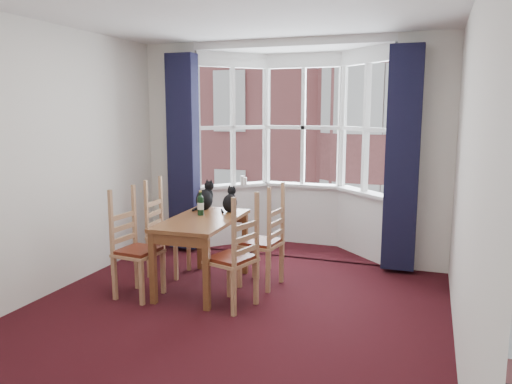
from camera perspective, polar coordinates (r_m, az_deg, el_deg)
The scene contains 22 objects.
floor at distance 4.71m, azimuth -4.11°, elevation -14.75°, with size 4.50×4.50×0.00m, color black.
ceiling at distance 4.39m, azimuth -4.56°, elevation 20.88°, with size 4.50×4.50×0.00m, color white.
wall_left at distance 5.45m, azimuth -24.00°, elevation 3.06°, with size 4.50×4.50×0.00m, color silver.
wall_right at distance 3.98m, azimuth 23.10°, elevation 1.07°, with size 4.50×4.50×0.00m, color silver.
wall_near at distance 2.47m, azimuth -25.80°, elevation -3.79°, with size 4.00×4.00×0.00m, color silver.
wall_back_pier_left at distance 7.07m, azimuth -9.28°, elevation 5.01°, with size 0.70×0.12×2.80m, color silver.
wall_back_pier_right at distance 6.21m, azimuth 18.63°, elevation 4.06°, with size 0.70×0.12×2.80m, color silver.
bay_window at distance 6.93m, azimuth 4.89°, elevation 5.02°, with size 2.76×0.94×2.80m.
curtain_left at distance 6.81m, azimuth -8.29°, elevation 4.45°, with size 0.38×0.22×2.60m, color black.
curtain_right at distance 6.04m, azimuth 16.39°, elevation 3.56°, with size 0.38×0.22×2.60m, color black.
dining_table at distance 5.42m, azimuth -6.14°, elevation -4.15°, with size 0.72×1.29×0.77m.
chair_left_near at distance 5.36m, azimuth -14.07°, elevation -6.60°, with size 0.44×0.46×0.92m.
chair_left_far at distance 6.00m, azimuth -10.74°, elevation -4.79°, with size 0.42×0.44×0.92m.
chair_right_near at distance 4.87m, azimuth -2.00°, elevation -7.96°, with size 0.50×0.52×0.92m.
chair_right_far at distance 5.46m, azimuth 1.44°, elevation -6.03°, with size 0.45×0.46×0.92m.
cat_left at distance 5.85m, azimuth -5.85°, elevation -0.67°, with size 0.25×0.30×0.36m.
cat_right at distance 5.70m, azimuth -2.98°, elevation -1.10°, with size 0.17×0.24×0.31m.
wine_bottle at distance 5.53m, azimuth -6.35°, elevation -1.42°, with size 0.07×0.07×0.28m.
candle_tall at distance 7.07m, azimuth -1.57°, elevation 1.34°, with size 0.06×0.06×0.13m, color white.
candle_short at distance 7.09m, azimuth -1.28°, elevation 1.26°, with size 0.06×0.06×0.10m, color white.
street at distance 37.08m, azimuth 16.29°, elevation -3.34°, with size 80.00×80.00×0.00m, color #333335.
tenement_building at distance 18.03m, azimuth 14.03°, elevation 8.07°, with size 18.40×7.80×15.20m.
Camera 1 is at (1.73, -3.93, 1.92)m, focal length 35.00 mm.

